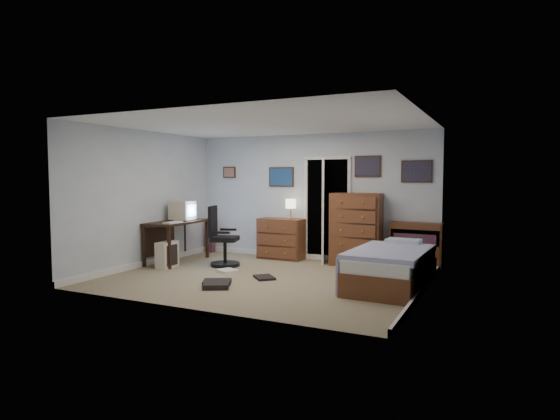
% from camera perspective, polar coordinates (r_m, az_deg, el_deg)
% --- Properties ---
extents(floor, '(5.00, 4.00, 0.02)m').
position_cam_1_polar(floor, '(7.72, -1.86, -8.36)').
color(floor, gray).
rests_on(floor, ground).
extents(computer_desk, '(0.72, 1.42, 0.80)m').
position_cam_1_polar(computer_desk, '(9.31, -12.92, -2.43)').
color(computer_desk, black).
rests_on(computer_desk, floor).
extents(crt_monitor, '(0.44, 0.41, 0.38)m').
position_cam_1_polar(crt_monitor, '(9.33, -11.79, -0.05)').
color(crt_monitor, beige).
rests_on(crt_monitor, computer_desk).
extents(keyboard, '(0.19, 0.43, 0.03)m').
position_cam_1_polar(keyboard, '(8.85, -12.94, -1.48)').
color(keyboard, beige).
rests_on(keyboard, computer_desk).
extents(pc_tower, '(0.24, 0.46, 0.48)m').
position_cam_1_polar(pc_tower, '(8.76, -13.59, -5.33)').
color(pc_tower, beige).
rests_on(pc_tower, floor).
extents(office_chair, '(0.68, 0.68, 1.11)m').
position_cam_1_polar(office_chair, '(8.74, -7.13, -4.00)').
color(office_chair, black).
rests_on(office_chair, floor).
extents(media_stack, '(0.15, 0.15, 0.74)m').
position_cam_1_polar(media_stack, '(10.41, -8.46, -3.05)').
color(media_stack, maroon).
rests_on(media_stack, floor).
extents(low_dresser, '(0.93, 0.48, 0.81)m').
position_cam_1_polar(low_dresser, '(9.45, 0.20, -3.51)').
color(low_dresser, brown).
rests_on(low_dresser, floor).
extents(table_lamp, '(0.21, 0.21, 0.40)m').
position_cam_1_polar(table_lamp, '(9.30, 1.32, 0.69)').
color(table_lamp, gold).
rests_on(table_lamp, low_dresser).
extents(doorway, '(0.96, 1.12, 2.05)m').
position_cam_1_polar(doorway, '(9.51, 6.36, 0.12)').
color(doorway, black).
rests_on(doorway, floor).
extents(tall_dresser, '(0.95, 0.60, 1.35)m').
position_cam_1_polar(tall_dresser, '(8.84, 9.31, -2.33)').
color(tall_dresser, brown).
rests_on(tall_dresser, floor).
extents(headboard_bookcase, '(0.94, 0.28, 0.84)m').
position_cam_1_polar(headboard_bookcase, '(8.74, 16.21, -4.04)').
color(headboard_bookcase, brown).
rests_on(headboard_bookcase, floor).
extents(bed, '(1.11, 1.98, 0.64)m').
position_cam_1_polar(bed, '(7.23, 13.34, -6.78)').
color(bed, brown).
rests_on(bed, floor).
extents(wall_posters, '(4.38, 0.04, 0.60)m').
position_cam_1_polar(wall_posters, '(9.14, 7.10, 4.63)').
color(wall_posters, '#331E11').
rests_on(wall_posters, floor).
extents(floor_clutter, '(1.25, 1.49, 0.08)m').
position_cam_1_polar(floor_clutter, '(7.47, -6.49, -8.50)').
color(floor_clutter, black).
rests_on(floor_clutter, floor).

